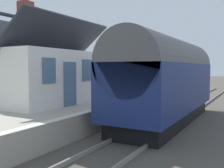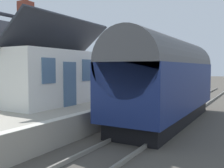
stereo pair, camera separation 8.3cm
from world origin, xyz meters
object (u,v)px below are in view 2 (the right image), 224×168
Objects in this scene: station_building at (46,74)px; station_sign_board at (143,77)px; train at (167,79)px; planter_edge_far at (154,86)px; bench_near_building at (148,85)px; lamp_post_platform at (155,59)px.

station_sign_board is at bearing -23.42° from station_building.
planter_edge_far is at bearing 25.65° from train.
bench_near_building reaches higher than planter_edge_far.
bench_near_building is 1.74× the size of planter_edge_far.
bench_near_building is at bearing 29.25° from train.
lamp_post_platform is (5.22, 2.57, 1.18)m from train.
bench_near_building is at bearing 39.17° from lamp_post_platform.
station_building is at bearing 165.10° from planter_edge_far.
station_building is at bearing 156.58° from station_sign_board.
bench_near_building is at bearing 65.86° from planter_edge_far.
station_building is 3.84× the size of station_sign_board.
bench_near_building is 0.90× the size of station_sign_board.
lamp_post_platform reaches higher than bench_near_building.
train is at bearing -141.34° from station_sign_board.
planter_edge_far is at bearing 22.82° from lamp_post_platform.
bench_near_building is 3.41m from station_sign_board.
train is 7.05m from planter_edge_far.
train is 7.61m from bench_near_building.
planter_edge_far is 3.01m from station_sign_board.
planter_edge_far is 0.52× the size of station_sign_board.
train is 2.87× the size of lamp_post_platform.
train is 7.01× the size of bench_near_building.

